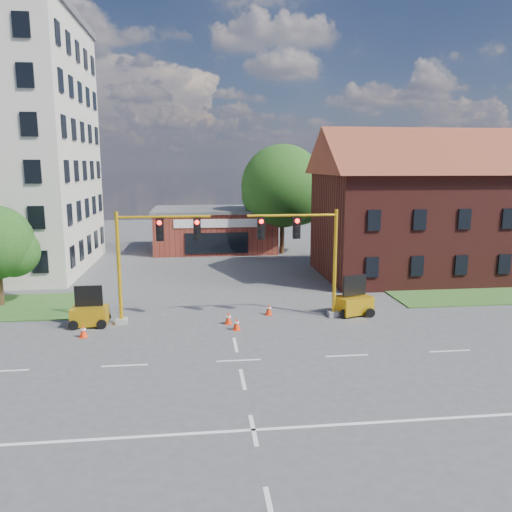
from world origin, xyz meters
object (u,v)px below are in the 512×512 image
Objects in this scene: signal_mast_east at (307,250)px; pickup_white at (395,274)px; signal_mast_west at (149,253)px; trailer_west at (90,314)px; trailer_east at (354,303)px.

signal_mast_east is 1.14× the size of pickup_white.
signal_mast_east is (8.71, 0.00, 0.00)m from signal_mast_west.
trailer_west is at bearing 96.99° from pickup_white.
pickup_white is (16.95, 7.15, -3.17)m from signal_mast_west.
trailer_east reaches higher than pickup_white.
pickup_white is (20.25, 7.29, 0.08)m from trailer_west.
trailer_west is at bearing -179.34° from signal_mast_east.
signal_mast_east is 4.35m from trailer_east.
trailer_west reaches higher than pickup_white.
signal_mast_west is 1.14× the size of pickup_white.
trailer_east is 0.42× the size of pickup_white.
signal_mast_east reaches higher than pickup_white.
trailer_west is at bearing -177.59° from signal_mast_west.
trailer_east is (2.91, 0.22, -3.22)m from signal_mast_east.
signal_mast_east is at bearing 118.16° from pickup_white.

